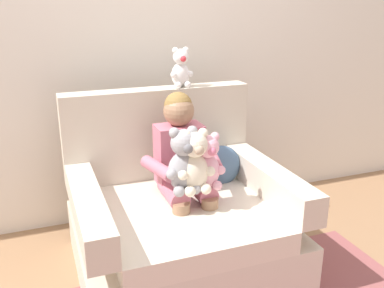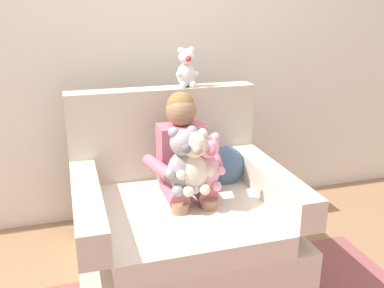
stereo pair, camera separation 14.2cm
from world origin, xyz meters
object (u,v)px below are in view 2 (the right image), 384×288
(throw_pillow, at_px, (224,167))
(plush_pink, at_px, (207,163))
(plush_cream, at_px, (194,163))
(seated_child, at_px, (185,160))
(plush_grey, at_px, (183,162))
(armchair, at_px, (180,218))
(plush_white_on_backrest, at_px, (186,69))

(throw_pillow, bearing_deg, plush_pink, -125.45)
(plush_cream, bearing_deg, throw_pillow, 26.64)
(seated_child, xyz_separation_m, plush_grey, (-0.06, -0.17, 0.06))
(plush_grey, bearing_deg, throw_pillow, 26.52)
(armchair, xyz_separation_m, plush_cream, (0.04, -0.16, 0.39))
(plush_grey, bearing_deg, plush_cream, -36.35)
(plush_white_on_backrest, distance_m, throw_pillow, 0.63)
(plush_pink, height_order, plush_grey, plush_grey)
(seated_child, distance_m, plush_grey, 0.19)
(plush_white_on_backrest, bearing_deg, plush_cream, -95.07)
(armchair, relative_size, throw_pillow, 4.40)
(plush_grey, height_order, throw_pillow, plush_grey)
(armchair, relative_size, plush_cream, 3.39)
(plush_grey, xyz_separation_m, plush_white_on_backrest, (0.16, 0.51, 0.39))
(plush_pink, distance_m, plush_white_on_backrest, 0.66)
(plush_pink, bearing_deg, armchair, 141.42)
(seated_child, xyz_separation_m, throw_pillow, (0.27, 0.10, -0.11))
(seated_child, height_order, plush_grey, seated_child)
(plush_pink, xyz_separation_m, plush_white_on_backrest, (0.04, 0.51, 0.41))
(plush_cream, height_order, plush_white_on_backrest, plush_white_on_backrest)
(armchair, bearing_deg, throw_pillow, 23.86)
(seated_child, bearing_deg, plush_cream, -100.00)
(plush_grey, distance_m, plush_white_on_backrest, 0.66)
(plush_grey, relative_size, throw_pillow, 1.34)
(seated_child, relative_size, plush_pink, 2.72)
(plush_pink, bearing_deg, plush_white_on_backrest, 98.16)
(plush_white_on_backrest, xyz_separation_m, throw_pillow, (0.16, -0.24, -0.56))
(plush_pink, relative_size, plush_white_on_backrest, 1.27)
(plush_pink, distance_m, throw_pillow, 0.37)
(armchair, distance_m, plush_grey, 0.42)
(seated_child, bearing_deg, plush_white_on_backrest, 64.14)
(plush_white_on_backrest, bearing_deg, armchair, -104.87)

